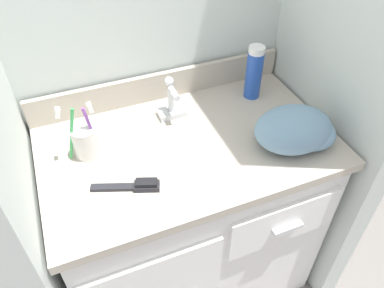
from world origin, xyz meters
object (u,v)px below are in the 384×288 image
object	(u,v)px
shaving_cream_can	(254,73)
hairbrush	(135,186)
hand_towel	(297,130)
toothbrush_cup	(86,140)

from	to	relation	value
shaving_cream_can	hairbrush	bearing A→B (deg)	-151.87
shaving_cream_can	hand_towel	size ratio (longest dim) A/B	0.77
toothbrush_cup	shaving_cream_can	bearing A→B (deg)	7.88
toothbrush_cup	hairbrush	size ratio (longest dim) A/B	1.00
shaving_cream_can	hairbrush	distance (m)	0.57
toothbrush_cup	hairbrush	world-z (taller)	toothbrush_cup
hairbrush	hand_towel	size ratio (longest dim) A/B	0.74
hairbrush	hand_towel	world-z (taller)	hand_towel
toothbrush_cup	hairbrush	bearing A→B (deg)	-63.58
toothbrush_cup	hand_towel	xyz separation A→B (m)	(0.59, -0.19, 0.00)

